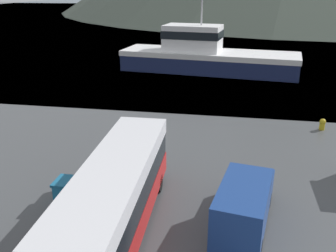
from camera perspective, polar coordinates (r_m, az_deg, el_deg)
water_surface at (r=149.27m, az=9.09°, el=16.77°), size 240.00×240.00×0.00m
tour_bus at (r=15.79m, az=-7.87°, el=-10.49°), size 2.70×11.04×3.39m
delivery_van at (r=16.70m, az=11.61°, el=-11.45°), size 2.91×6.08×2.37m
fishing_boat at (r=46.32m, az=5.72°, el=10.76°), size 21.71×8.45×10.57m
storage_bin at (r=19.00m, az=-14.91°, el=-9.64°), size 1.24×1.20×1.26m
small_boat at (r=46.97m, az=6.54°, el=8.87°), size 4.54×5.51×0.80m
mooring_bollard at (r=29.64m, az=22.47°, el=0.30°), size 0.45×0.45×0.84m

